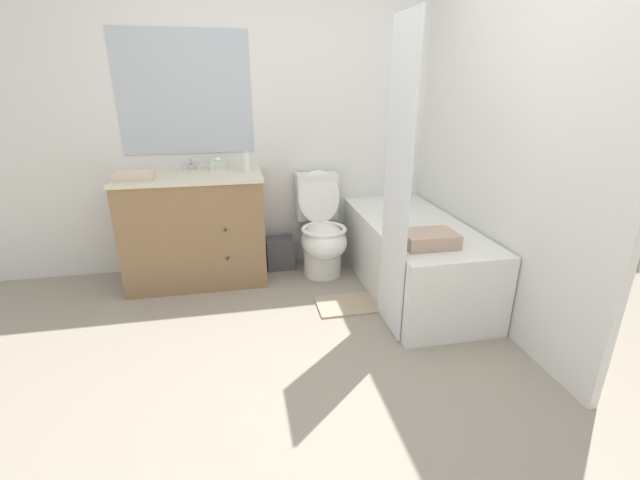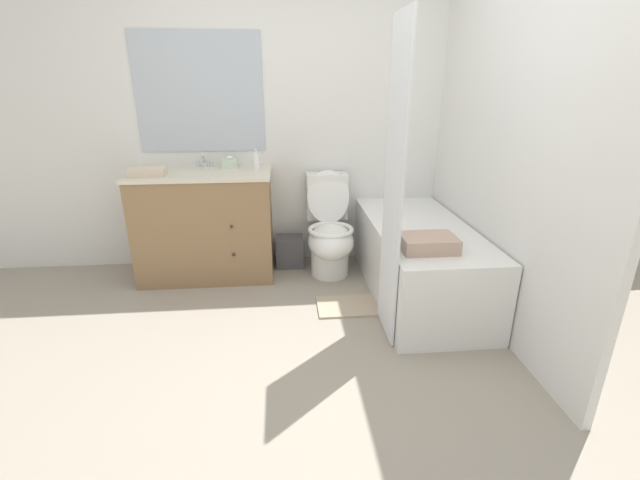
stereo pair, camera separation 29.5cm
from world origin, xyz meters
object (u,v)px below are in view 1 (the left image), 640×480
toilet (322,233)px  hand_towel_folded (134,176)px  bath_mat (348,304)px  vanity_cabinet (196,228)px  soap_dispenser (246,162)px  bath_towel_folded (429,239)px  tissue_box (218,165)px  wastebasket (280,253)px  bathtub (412,256)px  sink_faucet (191,165)px

toilet → hand_towel_folded: 1.51m
hand_towel_folded → bath_mat: size_ratio=0.59×
vanity_cabinet → soap_dispenser: 0.67m
toilet → soap_dispenser: (-0.59, 0.09, 0.60)m
hand_towel_folded → bath_towel_folded: bearing=-24.2°
bath_mat → soap_dispenser: bearing=132.7°
vanity_cabinet → toilet: vanity_cabinet is taller
tissue_box → hand_towel_folded: tissue_box is taller
wastebasket → bath_towel_folded: bath_towel_folded is taller
tissue_box → bath_mat: size_ratio=0.27×
hand_towel_folded → bath_mat: bearing=-20.9°
vanity_cabinet → bath_mat: vanity_cabinet is taller
bathtub → hand_towel_folded: size_ratio=5.83×
toilet → bath_towel_folded: size_ratio=2.51×
tissue_box → hand_towel_folded: size_ratio=0.46×
toilet → bath_mat: 0.72m
bathtub → bath_mat: bathtub is taller
bathtub → soap_dispenser: soap_dispenser is taller
hand_towel_folded → bath_mat: hand_towel_folded is taller
toilet → wastebasket: (-0.34, 0.18, -0.23)m
vanity_cabinet → toilet: 1.03m
hand_towel_folded → wastebasket: bearing=12.7°
wastebasket → bath_mat: 0.91m
toilet → bath_towel_folded: toilet is taller
toilet → bath_towel_folded: (0.52, -0.92, 0.24)m
bath_towel_folded → bath_mat: size_ratio=0.75×
sink_faucet → toilet: size_ratio=0.16×
soap_dispenser → toilet: bearing=-9.1°
sink_faucet → bath_mat: 1.69m
wastebasket → bath_mat: size_ratio=0.58×
sink_faucet → wastebasket: sink_faucet is taller
tissue_box → bath_towel_folded: (1.34, -1.15, -0.32)m
bathtub → wastebasket: (-0.97, 0.62, -0.15)m
bath_towel_folded → bath_mat: bearing=146.1°
sink_faucet → hand_towel_folded: bearing=-138.6°
vanity_cabinet → toilet: (1.03, -0.06, -0.09)m
wastebasket → tissue_box: size_ratio=2.17×
wastebasket → tissue_box: tissue_box is taller
bathtub → tissue_box: tissue_box is taller
sink_faucet → hand_towel_folded: 0.50m
vanity_cabinet → bath_towel_folded: bearing=-32.6°
bath_mat → toilet: bearing=96.8°
sink_faucet → bath_towel_folded: size_ratio=0.41×
hand_towel_folded → bath_mat: 1.82m
sink_faucet → soap_dispenser: (0.44, -0.18, 0.04)m
bathtub → bath_mat: (-0.56, -0.18, -0.27)m
sink_faucet → bathtub: sink_faucet is taller
vanity_cabinet → wastebasket: 0.77m
bathtub → hand_towel_folded: bearing=169.3°
toilet → hand_towel_folded: bearing=-177.5°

